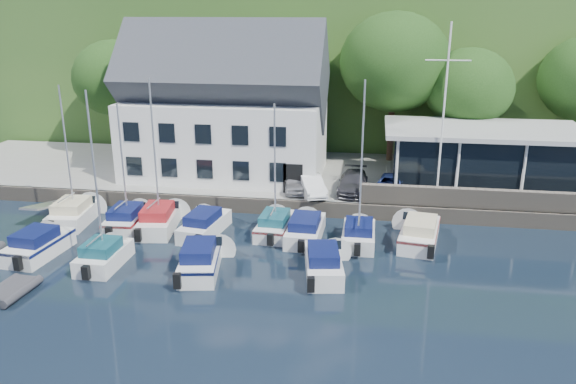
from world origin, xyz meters
name	(u,v)px	position (x,y,z in m)	size (l,w,h in m)	color
ground	(286,300)	(0.00, 0.00, 0.00)	(180.00, 180.00, 0.00)	black
quay	(322,180)	(0.00, 17.50, 0.50)	(60.00, 13.00, 1.00)	gray
quay_face	(313,209)	(0.00, 11.00, 0.50)	(60.00, 0.30, 1.00)	#665E51
hillside	(352,42)	(0.00, 62.00, 8.00)	(160.00, 75.00, 16.00)	#2E5720
harbor_building	(226,115)	(-7.00, 16.50, 5.35)	(14.40, 8.20, 8.70)	silver
club_pavilion	(482,157)	(11.00, 16.00, 3.05)	(13.20, 7.20, 4.10)	black
seawall	(509,200)	(12.00, 11.40, 1.60)	(18.00, 0.50, 1.20)	#665E51
gangway	(57,213)	(-16.50, 9.00, 0.00)	(1.20, 6.00, 1.40)	silver
car_silver	(295,181)	(-1.44, 13.08, 1.65)	(1.53, 3.80, 1.29)	#AAAAAF
car_white	(311,185)	(-0.27, 12.46, 1.64)	(1.35, 3.86, 1.27)	silver
car_dgrey	(353,182)	(2.41, 13.42, 1.65)	(1.82, 4.49, 1.30)	#333338
car_blue	(391,184)	(4.94, 13.37, 1.64)	(1.49, 3.77, 1.29)	#304493
flagpole	(443,116)	(7.76, 12.22, 6.49)	(2.64, 0.20, 10.99)	silver
tree_0	(117,97)	(-17.53, 21.26, 5.67)	(6.83, 6.83, 9.33)	#193811
tree_1	(199,99)	(-10.66, 21.88, 5.62)	(6.76, 6.76, 9.24)	#193811
tree_2	(279,91)	(-4.03, 22.12, 6.37)	(7.86, 7.86, 10.74)	#193811
tree_3	(393,88)	(4.98, 22.15, 6.78)	(8.46, 8.46, 11.56)	#193811
tree_4	(467,108)	(10.53, 21.24, 5.50)	(6.59, 6.59, 9.00)	#193811
boat_r1_0	(67,151)	(-14.54, 7.74, 4.58)	(2.23, 6.12, 9.16)	silver
boat_r1_1	(122,160)	(-10.92, 7.46, 4.24)	(2.01, 5.85, 8.47)	silver
boat_r1_2	(155,154)	(-8.89, 7.46, 4.66)	(2.06, 6.46, 9.33)	silver
boat_r1_3	(204,222)	(-5.98, 7.09, 0.73)	(1.89, 6.17, 1.47)	silver
boat_r1_4	(275,166)	(-1.88, 7.85, 4.10)	(1.91, 5.77, 8.20)	silver
boat_r1_5	(305,227)	(-0.03, 7.36, 0.70)	(2.05, 6.25, 1.40)	silver
boat_r1_6	(361,171)	(3.05, 7.00, 4.27)	(1.97, 5.30, 8.54)	silver
boat_r1_7	(420,230)	(6.45, 7.67, 0.75)	(2.13, 6.61, 1.50)	silver
boat_r2_0	(38,242)	(-13.90, 2.79, 0.77)	(2.09, 5.73, 1.54)	silver
boat_r2_1	(96,185)	(-9.86, 2.14, 4.37)	(1.98, 5.04, 8.74)	silver
boat_r2_2	(200,257)	(-4.76, 2.34, 0.78)	(1.97, 6.27, 1.56)	silver
boat_r2_3	(324,260)	(1.43, 2.92, 0.75)	(1.90, 6.11, 1.50)	silver
dinghy_1	(10,289)	(-12.72, -1.53, 0.32)	(1.67, 2.78, 0.65)	#343338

